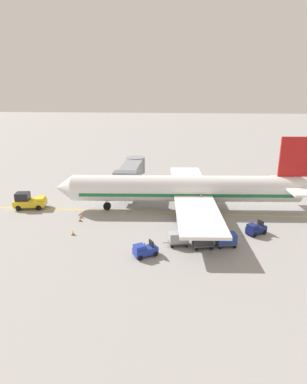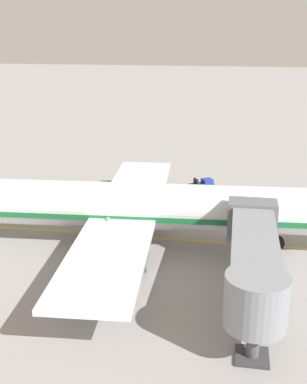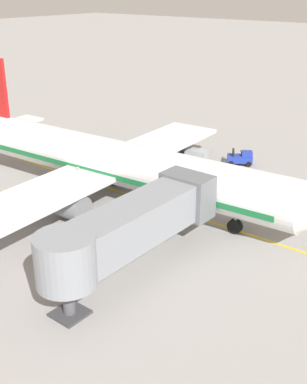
{
  "view_description": "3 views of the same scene",
  "coord_description": "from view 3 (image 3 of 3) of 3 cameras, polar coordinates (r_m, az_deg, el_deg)",
  "views": [
    {
      "loc": [
        -43.29,
        2.14,
        16.77
      ],
      "look_at": [
        0.07,
        5.95,
        3.0
      ],
      "focal_mm": 30.58,
      "sensor_mm": 36.0,
      "label": 1
    },
    {
      "loc": [
        37.11,
        8.97,
        16.75
      ],
      "look_at": [
        -1.41,
        2.39,
        3.62
      ],
      "focal_mm": 45.56,
      "sensor_mm": 36.0,
      "label": 2
    },
    {
      "loc": [
        29.23,
        28.09,
        16.97
      ],
      "look_at": [
        3.1,
        7.22,
        2.69
      ],
      "focal_mm": 45.94,
      "sensor_mm": 36.0,
      "label": 3
    }
  ],
  "objects": [
    {
      "name": "ground_plane",
      "position": [
        43.95,
        -4.84,
        0.32
      ],
      "size": [
        400.0,
        400.0,
        0.0
      ],
      "primitive_type": "plane",
      "color": "gray"
    },
    {
      "name": "gate_lead_in_line",
      "position": [
        43.95,
        -4.84,
        0.32
      ],
      "size": [
        0.24,
        80.0,
        0.01
      ],
      "primitive_type": "cube",
      "color": "gold",
      "rests_on": "ground"
    },
    {
      "name": "parked_airliner",
      "position": [
        41.12,
        -4.85,
        3.45
      ],
      "size": [
        30.29,
        37.34,
        10.63
      ],
      "color": "white",
      "rests_on": "ground"
    },
    {
      "name": "jet_bridge",
      "position": [
        29.82,
        -2.55,
        -3.86
      ],
      "size": [
        13.84,
        3.5,
        4.98
      ],
      "color": "gray",
      "rests_on": "ground"
    },
    {
      "name": "baggage_tug_lead",
      "position": [
        52.47,
        -5.72,
        4.95
      ],
      "size": [
        2.45,
        2.72,
        1.62
      ],
      "color": "navy",
      "rests_on": "ground"
    },
    {
      "name": "baggage_tug_trailing",
      "position": [
        50.33,
        10.09,
        3.91
      ],
      "size": [
        2.36,
        2.75,
        1.62
      ],
      "color": "#1E339E",
      "rests_on": "ground"
    },
    {
      "name": "baggage_cart_front",
      "position": [
        49.68,
        5.0,
        4.21
      ],
      "size": [
        1.72,
        2.98,
        1.58
      ],
      "color": "#4C4C51",
      "rests_on": "ground"
    },
    {
      "name": "baggage_cart_second_in_train",
      "position": [
        51.38,
        2.76,
        4.92
      ],
      "size": [
        1.72,
        2.98,
        1.58
      ],
      "color": "#4C4C51",
      "rests_on": "ground"
    },
    {
      "name": "baggage_cart_third_in_train",
      "position": [
        52.45,
        0.08,
        5.33
      ],
      "size": [
        1.72,
        2.98,
        1.58
      ],
      "color": "#4C4C51",
      "rests_on": "ground"
    },
    {
      "name": "ground_crew_wing_walker",
      "position": [
        48.66,
        -0.75,
        3.9
      ],
      "size": [
        0.3,
        0.73,
        1.69
      ],
      "color": "#232328",
      "rests_on": "ground"
    },
    {
      "name": "safety_cone_nose_left",
      "position": [
        38.35,
        15.69,
        -3.6
      ],
      "size": [
        0.36,
        0.36,
        0.59
      ],
      "color": "black",
      "rests_on": "ground"
    },
    {
      "name": "safety_cone_nose_right",
      "position": [
        39.38,
        16.05,
        -2.91
      ],
      "size": [
        0.36,
        0.36,
        0.59
      ],
      "color": "black",
      "rests_on": "ground"
    }
  ]
}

